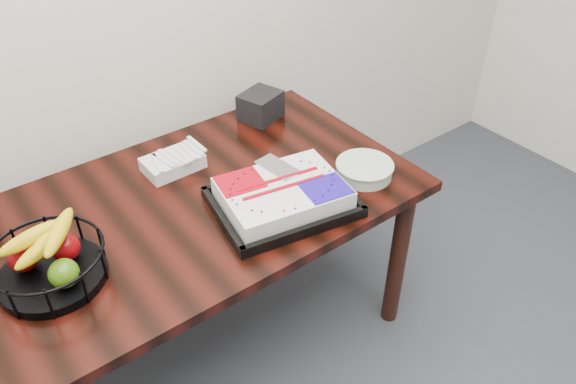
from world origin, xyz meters
TOP-DOWN VIEW (x-y plane):
  - table at (0.00, 2.00)m, footprint 1.80×0.90m
  - cake_tray at (0.35, 1.79)m, footprint 0.51×0.43m
  - fruit_basket at (-0.38, 1.92)m, footprint 0.33×0.33m
  - plate_stack at (0.70, 1.75)m, footprint 0.21×0.21m
  - fork_bag at (0.17, 2.21)m, footprint 0.21×0.14m
  - napkin_box at (0.64, 2.32)m, footprint 0.20×0.18m

SIDE VIEW (x-z plane):
  - table at x=0.00m, z-range 0.29..1.04m
  - plate_stack at x=0.70m, z-range 0.75..0.80m
  - fork_bag at x=0.17m, z-range 0.75..0.81m
  - cake_tray at x=0.35m, z-range 0.75..0.84m
  - napkin_box at x=0.64m, z-range 0.75..0.86m
  - fruit_basket at x=-0.38m, z-range 0.73..0.91m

